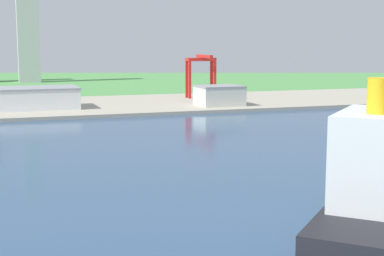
# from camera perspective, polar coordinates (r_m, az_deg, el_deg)

# --- Properties ---
(ground_plane) EXTENTS (2400.00, 2400.00, 0.00)m
(ground_plane) POSITION_cam_1_polar(r_m,az_deg,el_deg) (274.91, -7.75, -2.20)
(ground_plane) COLOR #50924B
(water_bay) EXTENTS (840.00, 360.00, 0.15)m
(water_bay) POSITION_cam_1_polar(r_m,az_deg,el_deg) (217.56, -4.63, -4.91)
(water_bay) COLOR #2D4C70
(water_bay) RESTS_ON ground
(industrial_pier) EXTENTS (840.00, 140.00, 2.50)m
(industrial_pier) POSITION_cam_1_polar(r_m,az_deg,el_deg) (460.83, -12.42, 2.05)
(industrial_pier) COLOR #A7A08E
(industrial_pier) RESTS_ON ground
(cargo_ship) EXTENTS (74.19, 74.39, 41.56)m
(cargo_ship) POSITION_cam_1_polar(r_m,az_deg,el_deg) (155.98, 17.89, -6.02)
(cargo_ship) COLOR black
(cargo_ship) RESTS_ON water_bay
(port_crane_red) EXTENTS (25.66, 34.98, 37.58)m
(port_crane_red) POSITION_cam_1_polar(r_m,az_deg,el_deg) (510.00, 0.91, 6.01)
(port_crane_red) COLOR red
(port_crane_red) RESTS_ON industrial_pier
(warehouse_main) EXTENTS (62.89, 41.27, 15.55)m
(warehouse_main) POSITION_cam_1_polar(r_m,az_deg,el_deg) (441.46, -15.18, 2.87)
(warehouse_main) COLOR white
(warehouse_main) RESTS_ON industrial_pier
(warehouse_annex) EXTENTS (33.58, 29.51, 15.23)m
(warehouse_annex) POSITION_cam_1_polar(r_m,az_deg,el_deg) (448.43, 2.69, 3.21)
(warehouse_annex) COLOR silver
(warehouse_annex) RESTS_ON industrial_pier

